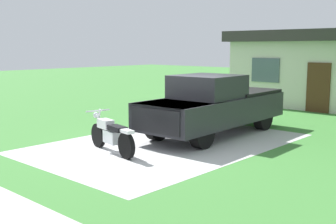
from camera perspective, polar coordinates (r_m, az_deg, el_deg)
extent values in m
plane|color=#3C7934|center=(12.28, 0.06, -4.21)|extent=(80.00, 80.00, 0.00)
cube|color=#B6B6B6|center=(12.28, 0.06, -4.20)|extent=(5.15, 7.82, 0.01)
cylinder|color=black|center=(11.93, -9.30, -3.10)|extent=(0.67, 0.26, 0.66)
cylinder|color=black|center=(10.58, -5.59, -4.52)|extent=(0.67, 0.26, 0.66)
cube|color=silver|center=(11.21, -7.51, -3.34)|extent=(0.60, 0.37, 0.32)
cube|color=silver|center=(11.46, -8.36, -1.57)|extent=(0.56, 0.37, 0.24)
cube|color=black|center=(10.89, -6.80, -2.18)|extent=(0.65, 0.40, 0.12)
cube|color=silver|center=(10.51, -5.62, -2.56)|extent=(0.51, 0.30, 0.08)
cylinder|color=silver|center=(11.86, -9.35, -1.35)|extent=(0.34, 0.13, 0.77)
cylinder|color=silver|center=(11.81, -9.38, 0.18)|extent=(0.19, 0.69, 0.04)
sphere|color=silver|center=(11.93, -9.62, -0.41)|extent=(0.16, 0.16, 0.16)
cylinder|color=black|center=(11.61, 4.60, -2.88)|extent=(0.33, 0.85, 0.84)
cylinder|color=black|center=(12.61, -1.47, -1.92)|extent=(0.33, 0.85, 0.84)
cylinder|color=black|center=(14.56, 12.63, -0.70)|extent=(0.33, 0.85, 0.84)
cylinder|color=black|center=(15.37, 7.21, -0.07)|extent=(0.33, 0.85, 0.84)
cube|color=#28282D|center=(13.46, 6.24, 0.34)|extent=(2.21, 5.67, 0.80)
cube|color=#28282D|center=(11.94, 1.30, 0.78)|extent=(1.97, 1.97, 0.20)
cube|color=#28282D|center=(13.05, 5.31, 3.41)|extent=(1.87, 1.97, 0.70)
cube|color=#3F4C56|center=(12.41, 3.19, 2.70)|extent=(1.70, 0.22, 0.60)
cube|color=black|center=(14.73, 9.62, 1.97)|extent=(1.99, 2.47, 0.50)
cube|color=black|center=(11.29, -1.66, -1.22)|extent=(1.70, 0.16, 0.64)
cube|color=#4C2D19|center=(19.04, 19.47, 3.09)|extent=(1.00, 0.08, 2.10)
cube|color=#4C5966|center=(20.10, 12.91, 5.49)|extent=(1.40, 0.06, 1.10)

